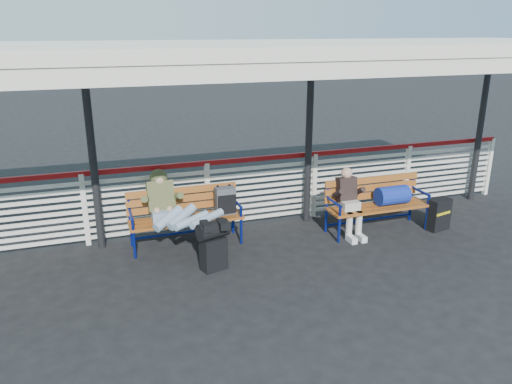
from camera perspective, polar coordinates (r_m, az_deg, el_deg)
name	(u,v)px	position (r m, az deg, el deg)	size (l,w,h in m)	color
ground	(241,278)	(7.13, -1.77, -9.82)	(60.00, 60.00, 0.00)	black
fence	(207,194)	(8.56, -5.57, -0.17)	(12.08, 0.08, 1.24)	silver
canopy	(220,52)	(7.13, -4.15, 15.69)	(12.60, 3.60, 3.16)	silver
luggage_stack	(213,244)	(7.22, -4.89, -5.90)	(0.50, 0.37, 0.75)	black
bench_left	(197,208)	(8.09, -6.81, -1.86)	(1.80, 0.56, 0.92)	#9A621D
bench_right	(383,198)	(8.81, 14.36, -0.63)	(1.80, 0.56, 0.92)	#9A621D
traveler_man	(180,213)	(7.68, -8.71, -2.38)	(0.94, 1.64, 0.77)	#96B4CA
companion_person	(349,202)	(8.47, 10.61, -1.08)	(0.32, 0.66, 1.15)	#BAB6A9
suitcase_side	(438,214)	(9.22, 20.13, -2.41)	(0.44, 0.32, 0.56)	black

